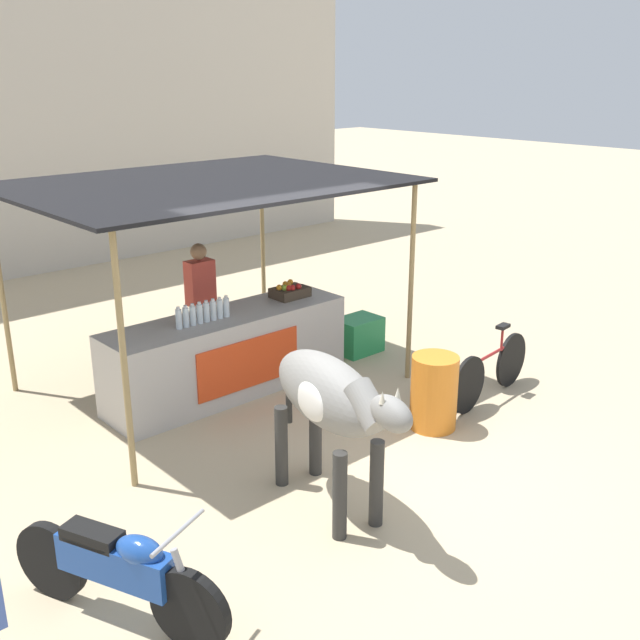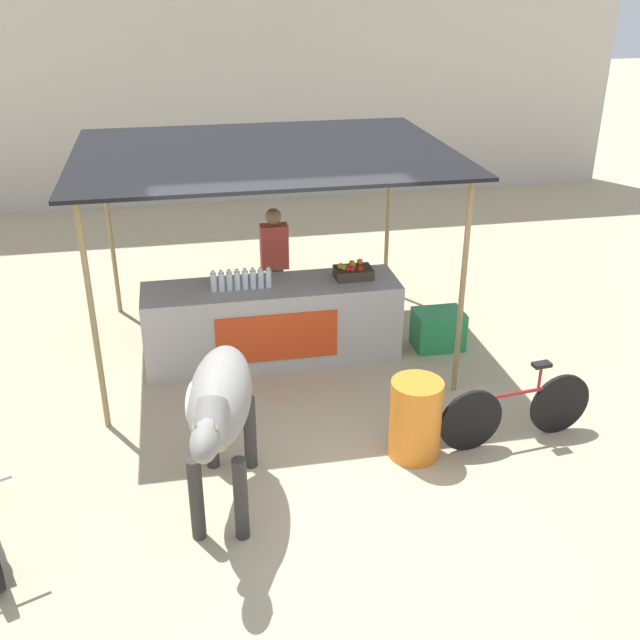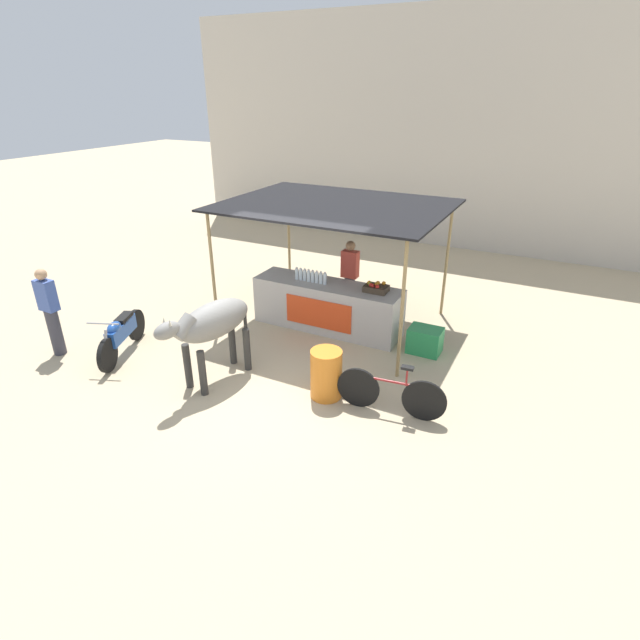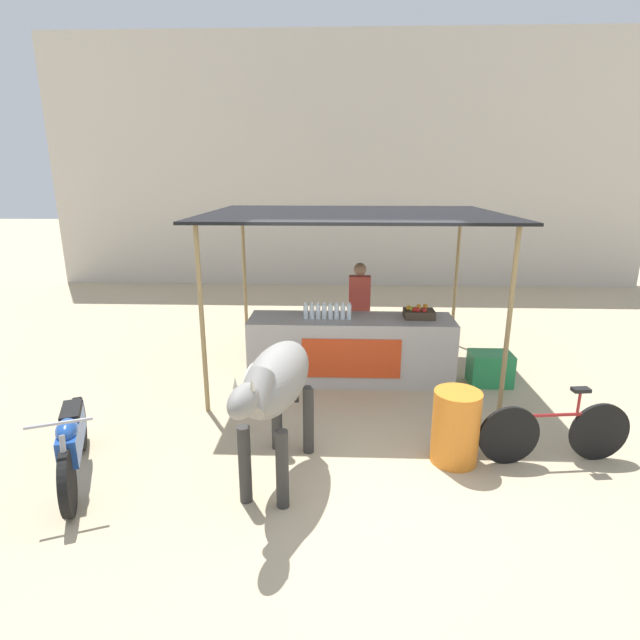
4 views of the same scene
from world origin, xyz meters
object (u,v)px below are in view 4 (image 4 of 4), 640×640
at_px(fruit_crate, 419,313).
at_px(motorcycle_parked, 72,440).
at_px(stall_counter, 351,349).
at_px(vendor_behind_counter, 359,312).
at_px(water_barrel, 456,427).
at_px(cooler_box, 490,368).
at_px(cow, 275,384).
at_px(bicycle_leaning, 555,432).

height_order(fruit_crate, motorcycle_parked, fruit_crate).
relative_size(stall_counter, motorcycle_parked, 1.77).
relative_size(fruit_crate, vendor_behind_counter, 0.27).
bearing_deg(vendor_behind_counter, stall_counter, -100.87).
relative_size(stall_counter, vendor_behind_counter, 1.82).
distance_m(water_barrel, motorcycle_parked, 3.94).
bearing_deg(cooler_box, water_barrel, -114.82).
xyz_separation_m(vendor_behind_counter, cow, (-0.93, -3.36, 0.18)).
distance_m(water_barrel, bicycle_leaning, 1.06).
height_order(stall_counter, bicycle_leaning, stall_counter).
relative_size(vendor_behind_counter, cooler_box, 2.75).
bearing_deg(bicycle_leaning, water_barrel, -178.29).
height_order(water_barrel, bicycle_leaning, bicycle_leaning).
bearing_deg(fruit_crate, motorcycle_parked, -144.35).
relative_size(stall_counter, cow, 1.62).
bearing_deg(water_barrel, cooler_box, 65.18).
height_order(vendor_behind_counter, water_barrel, vendor_behind_counter).
xyz_separation_m(fruit_crate, bicycle_leaning, (1.15, -2.24, -0.69)).
bearing_deg(motorcycle_parked, water_barrel, 6.94).
xyz_separation_m(water_barrel, bicycle_leaning, (1.06, 0.03, -0.06)).
height_order(vendor_behind_counter, bicycle_leaning, vendor_behind_counter).
height_order(fruit_crate, water_barrel, fruit_crate).
bearing_deg(cooler_box, fruit_crate, 172.11).
height_order(fruit_crate, bicycle_leaning, fruit_crate).
bearing_deg(motorcycle_parked, cow, 2.31).
xyz_separation_m(water_barrel, motorcycle_parked, (-3.91, -0.48, 0.02)).
bearing_deg(cooler_box, vendor_behind_counter, 156.01).
height_order(cooler_box, bicycle_leaning, bicycle_leaning).
height_order(stall_counter, motorcycle_parked, stall_counter).
xyz_separation_m(stall_counter, bicycle_leaning, (2.14, -2.19, -0.13)).
height_order(vendor_behind_counter, cooler_box, vendor_behind_counter).
distance_m(cow, bicycle_leaning, 3.03).
xyz_separation_m(cow, motorcycle_parked, (-2.05, -0.08, -0.61)).
bearing_deg(water_barrel, cow, -168.09).
bearing_deg(fruit_crate, vendor_behind_counter, 140.21).
bearing_deg(bicycle_leaning, motorcycle_parked, -174.17).
height_order(vendor_behind_counter, cow, vendor_behind_counter).
height_order(vendor_behind_counter, motorcycle_parked, vendor_behind_counter).
relative_size(cooler_box, water_barrel, 0.74).
bearing_deg(stall_counter, cow, -106.85).
height_order(cooler_box, water_barrel, water_barrel).
xyz_separation_m(cooler_box, cow, (-2.84, -2.51, 0.79)).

